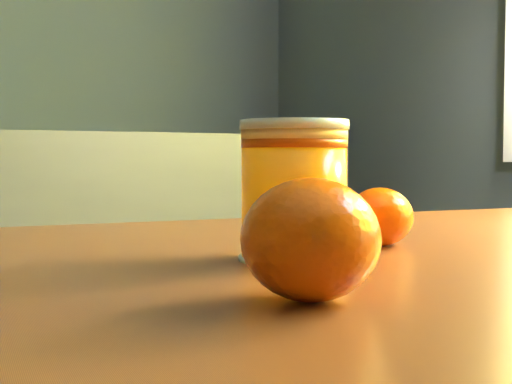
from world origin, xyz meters
TOP-DOWN VIEW (x-y plane):
  - juice_glass at (0.84, 0.24)m, footprint 0.08×0.08m
  - orange_front at (0.76, 0.11)m, footprint 0.09×0.09m
  - orange_back at (0.94, 0.27)m, footprint 0.07×0.07m

SIDE VIEW (x-z plane):
  - orange_back at x=0.94m, z-range 0.78..0.83m
  - orange_front at x=0.76m, z-range 0.78..0.84m
  - juice_glass at x=0.84m, z-range 0.78..0.88m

